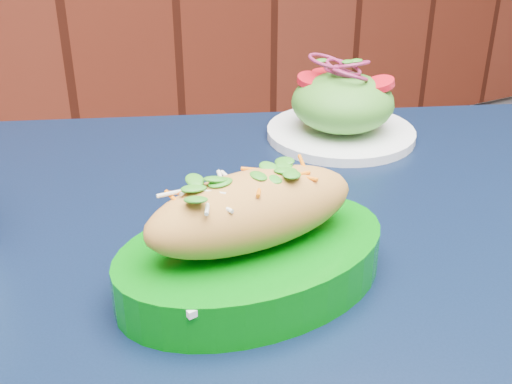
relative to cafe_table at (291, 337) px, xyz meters
name	(u,v)px	position (x,y,z in m)	size (l,w,h in m)	color
cafe_table	(291,337)	(0.00, 0.00, 0.00)	(1.04, 1.04, 0.75)	black
banh_mi_basket	(252,242)	(-0.05, -0.01, 0.13)	(0.25, 0.17, 0.11)	#007009
salad_plate	(342,108)	(0.21, 0.23, 0.13)	(0.20, 0.20, 0.11)	white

